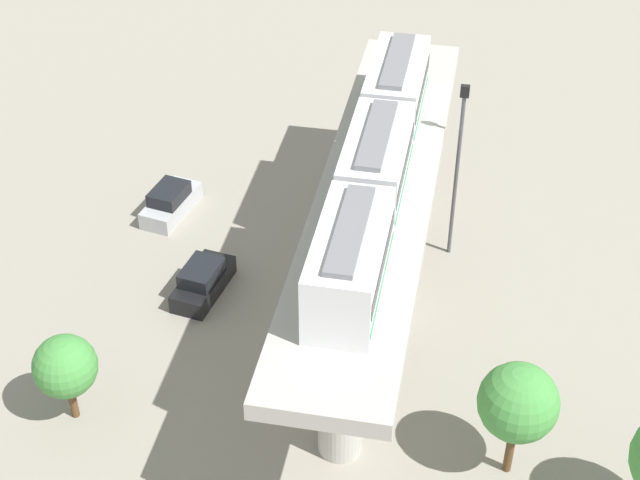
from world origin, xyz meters
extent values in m
plane|color=gray|center=(0.00, 0.00, 0.00)|extent=(120.00, 120.00, 0.00)
cylinder|color=#B7B2AA|center=(0.00, -9.38, 3.33)|extent=(1.90, 1.90, 6.67)
cylinder|color=#B7B2AA|center=(0.00, 0.00, 3.33)|extent=(1.90, 1.90, 6.67)
cylinder|color=#B7B2AA|center=(0.00, 9.38, 3.33)|extent=(1.90, 1.90, 6.67)
cube|color=#B7B2AA|center=(0.00, 0.00, 7.07)|extent=(5.20, 28.85, 0.80)
cube|color=white|center=(0.00, -6.00, 8.97)|extent=(2.60, 6.60, 3.00)
cube|color=black|center=(0.00, -6.00, 9.22)|extent=(2.64, 6.07, 0.70)
cube|color=#1E8C4C|center=(0.00, -6.00, 8.22)|extent=(2.64, 6.34, 0.24)
cube|color=slate|center=(0.00, -6.00, 10.59)|extent=(1.10, 5.61, 0.24)
cube|color=white|center=(0.00, 0.95, 8.97)|extent=(2.60, 6.60, 3.00)
cube|color=black|center=(0.00, 0.95, 9.22)|extent=(2.64, 6.07, 0.70)
cube|color=#1E8C4C|center=(0.00, 0.95, 8.22)|extent=(2.64, 6.34, 0.24)
cube|color=slate|center=(0.00, 0.95, 10.59)|extent=(1.10, 5.61, 0.24)
cube|color=white|center=(0.00, 7.90, 8.97)|extent=(2.60, 6.60, 3.00)
cube|color=black|center=(0.00, 7.90, 9.22)|extent=(2.64, 6.07, 0.70)
cube|color=#1E8C4C|center=(0.00, 7.90, 8.22)|extent=(2.64, 6.34, 0.24)
cube|color=slate|center=(0.00, 7.90, 10.59)|extent=(1.10, 5.61, 0.24)
cube|color=black|center=(8.62, 0.62, 0.50)|extent=(2.45, 4.43, 1.00)
cube|color=black|center=(8.62, 0.77, 1.38)|extent=(1.99, 2.53, 0.76)
cube|color=#B2B5BA|center=(12.36, -5.70, 0.50)|extent=(2.55, 4.46, 1.00)
cube|color=black|center=(12.36, -5.55, 1.38)|extent=(2.04, 2.57, 0.76)
cylinder|color=brown|center=(-7.06, 9.21, 1.57)|extent=(0.36, 0.36, 3.13)
sphere|color=#479342|center=(-7.06, 9.21, 4.03)|extent=(3.27, 3.27, 3.27)
cylinder|color=brown|center=(11.83, 9.80, 1.13)|extent=(0.36, 0.36, 2.26)
sphere|color=#479342|center=(11.83, 9.80, 3.03)|extent=(2.80, 2.80, 2.80)
cylinder|color=#4C4C51|center=(-3.40, -5.09, 4.73)|extent=(0.20, 0.20, 9.47)
cube|color=black|center=(-3.40, -5.09, 9.77)|extent=(0.44, 0.28, 0.60)
camera|label=1|loc=(-4.41, 36.71, 32.52)|focal=54.71mm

